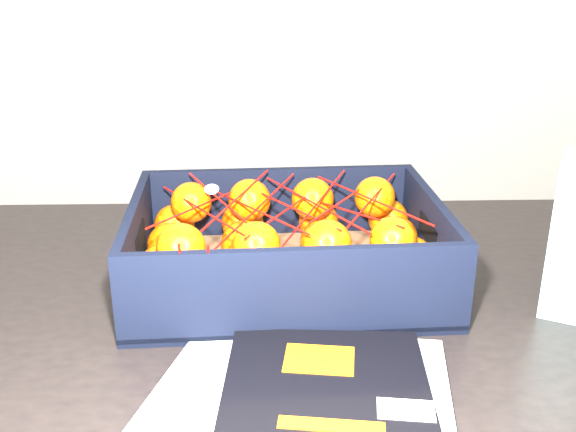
{
  "coord_description": "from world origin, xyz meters",
  "views": [
    {
      "loc": [
        -0.31,
        -0.43,
        1.18
      ],
      "look_at": [
        -0.25,
        0.38,
        0.86
      ],
      "focal_mm": 41.93,
      "sensor_mm": 36.0,
      "label": 1
    }
  ],
  "objects": [
    {
      "name": "mesh_net",
      "position": [
        -0.25,
        0.4,
        0.86
      ],
      "size": [
        0.35,
        0.28,
        0.09
      ],
      "color": "red",
      "rests_on": "clementine_heap"
    },
    {
      "name": "magazine_stack",
      "position": [
        -0.25,
        0.11,
        0.76
      ],
      "size": [
        0.38,
        0.33,
        0.02
      ],
      "color": "#B5B4B0",
      "rests_on": "table"
    },
    {
      "name": "clementine_heap",
      "position": [
        -0.25,
        0.41,
        0.81
      ],
      "size": [
        0.39,
        0.29,
        0.11
      ],
      "color": "#F05905",
      "rests_on": "produce_crate"
    },
    {
      "name": "table",
      "position": [
        -0.25,
        0.33,
        0.65
      ],
      "size": [
        1.24,
        0.86,
        0.75
      ],
      "color": "black",
      "rests_on": "ground"
    },
    {
      "name": "produce_crate",
      "position": [
        -0.25,
        0.41,
        0.79
      ],
      "size": [
        0.42,
        0.31,
        0.12
      ],
      "color": "olive",
      "rests_on": "table"
    }
  ]
}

